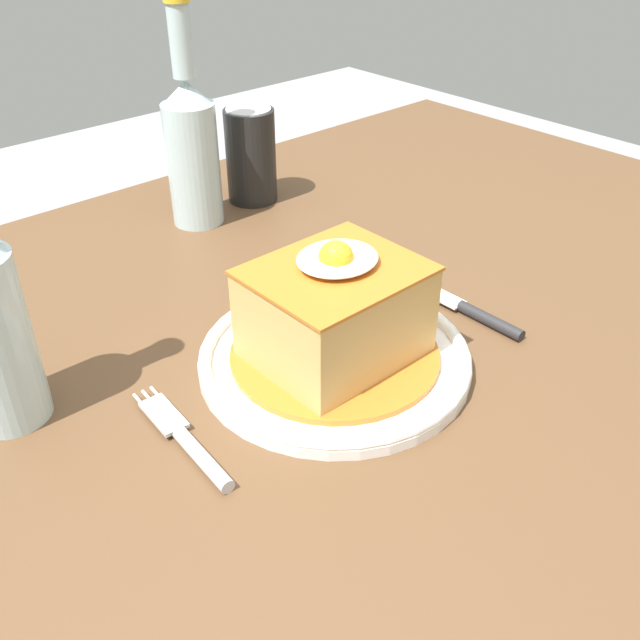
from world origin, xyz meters
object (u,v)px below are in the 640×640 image
at_px(main_plate, 335,357).
at_px(beer_bottle_clear, 192,146).
at_px(soda_can, 251,155).
at_px(fork, 189,444).
at_px(knife, 471,311).

height_order(main_plate, beer_bottle_clear, beer_bottle_clear).
xyz_separation_m(soda_can, beer_bottle_clear, (-0.09, -0.01, 0.04)).
distance_m(fork, knife, 0.32).
xyz_separation_m(knife, soda_can, (0.01, 0.38, 0.06)).
height_order(main_plate, fork, main_plate).
bearing_deg(knife, fork, 175.04).
height_order(main_plate, knife, main_plate).
distance_m(main_plate, soda_can, 0.39).
distance_m(fork, soda_can, 0.49).
bearing_deg(beer_bottle_clear, fork, -124.83).
bearing_deg(knife, soda_can, 87.96).
bearing_deg(knife, beer_bottle_clear, 102.07).
xyz_separation_m(fork, knife, (0.32, -0.03, 0.00)).
distance_m(soda_can, beer_bottle_clear, 0.10).
xyz_separation_m(main_plate, soda_can, (0.17, 0.35, 0.05)).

